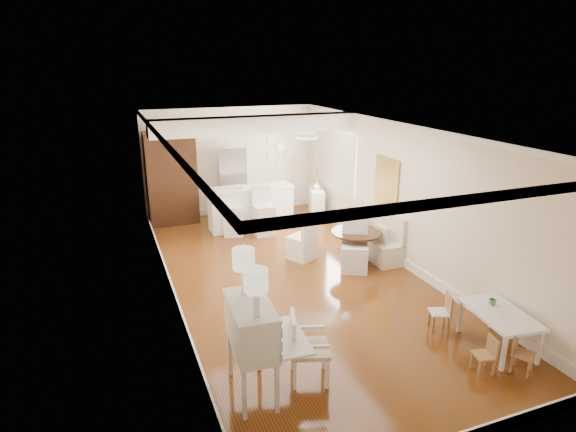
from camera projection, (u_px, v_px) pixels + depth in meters
room at (290, 172)px, 8.76m from camera, size 9.00×9.04×2.82m
secretary_bureau at (252, 349)px, 5.76m from camera, size 1.02×1.04×1.23m
gustavian_armchair at (310, 347)px, 6.06m from camera, size 0.66×0.66×0.92m
kids_table at (498, 330)px, 6.80m from camera, size 0.80×1.18×0.55m
kids_chair_a at (484, 355)px, 6.26m from camera, size 0.30×0.30×0.52m
kids_chair_b at (440, 312)px, 7.24m from camera, size 0.38×0.38×0.60m
kids_chair_c at (523, 354)px, 6.26m from camera, size 0.36×0.36×0.54m
banquette at (374, 233)px, 10.04m from camera, size 0.52×1.60×0.98m
dining_table at (356, 247)px, 9.65m from camera, size 1.20×1.20×0.68m
slip_chair_near at (355, 245)px, 9.27m from camera, size 0.67×0.68×1.05m
slip_chair_far at (302, 237)px, 9.83m from camera, size 0.63×0.64×0.97m
breakfast_counter at (251, 207)px, 11.69m from camera, size 2.05×0.65×1.03m
bar_stool_left at (233, 212)px, 11.19m from camera, size 0.57×0.57×1.13m
bar_stool_right at (264, 211)px, 11.19m from camera, size 0.47×0.47×1.15m
pantry_cabinet at (171, 178)px, 11.87m from camera, size 1.20×0.60×2.30m
fridge at (246, 182)px, 12.57m from camera, size 0.75×0.65×1.80m
sideboard at (317, 203)px, 12.61m from camera, size 0.57×0.84×0.74m
pencil_cup at (492, 302)px, 6.93m from camera, size 0.13×0.13×0.08m
branch_vase at (317, 186)px, 12.44m from camera, size 0.22×0.22×0.20m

